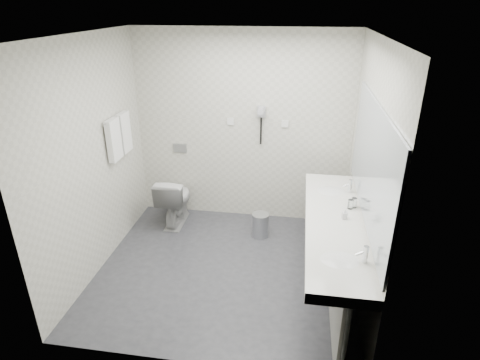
# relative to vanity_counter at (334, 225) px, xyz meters

# --- Properties ---
(floor) EXTENTS (2.80, 2.80, 0.00)m
(floor) POSITION_rel_vanity_counter_xyz_m (-1.12, 0.20, -0.80)
(floor) COLOR #2E2F34
(floor) RESTS_ON ground
(ceiling) EXTENTS (2.80, 2.80, 0.00)m
(ceiling) POSITION_rel_vanity_counter_xyz_m (-1.12, 0.20, 1.70)
(ceiling) COLOR silver
(ceiling) RESTS_ON wall_back
(wall_back) EXTENTS (2.80, 0.00, 2.80)m
(wall_back) POSITION_rel_vanity_counter_xyz_m (-1.12, 1.50, 0.45)
(wall_back) COLOR beige
(wall_back) RESTS_ON floor
(wall_front) EXTENTS (2.80, 0.00, 2.80)m
(wall_front) POSITION_rel_vanity_counter_xyz_m (-1.12, -1.10, 0.45)
(wall_front) COLOR beige
(wall_front) RESTS_ON floor
(wall_left) EXTENTS (0.00, 2.60, 2.60)m
(wall_left) POSITION_rel_vanity_counter_xyz_m (-2.52, 0.20, 0.45)
(wall_left) COLOR beige
(wall_left) RESTS_ON floor
(wall_right) EXTENTS (0.00, 2.60, 2.60)m
(wall_right) POSITION_rel_vanity_counter_xyz_m (0.27, 0.20, 0.45)
(wall_right) COLOR beige
(wall_right) RESTS_ON floor
(vanity_counter) EXTENTS (0.55, 2.20, 0.10)m
(vanity_counter) POSITION_rel_vanity_counter_xyz_m (0.00, 0.00, 0.00)
(vanity_counter) COLOR silver
(vanity_counter) RESTS_ON floor
(vanity_panel) EXTENTS (0.03, 2.15, 0.75)m
(vanity_panel) POSITION_rel_vanity_counter_xyz_m (0.02, 0.00, -0.42)
(vanity_panel) COLOR gray
(vanity_panel) RESTS_ON floor
(vanity_post_near) EXTENTS (0.06, 0.06, 0.75)m
(vanity_post_near) POSITION_rel_vanity_counter_xyz_m (0.05, -1.04, -0.42)
(vanity_post_near) COLOR silver
(vanity_post_near) RESTS_ON floor
(vanity_post_far) EXTENTS (0.06, 0.06, 0.75)m
(vanity_post_far) POSITION_rel_vanity_counter_xyz_m (0.05, 1.04, -0.42)
(vanity_post_far) COLOR silver
(vanity_post_far) RESTS_ON floor
(mirror) EXTENTS (0.02, 2.20, 1.05)m
(mirror) POSITION_rel_vanity_counter_xyz_m (0.26, 0.00, 0.65)
(mirror) COLOR #B2BCC6
(mirror) RESTS_ON wall_right
(basin_near) EXTENTS (0.40, 0.31, 0.05)m
(basin_near) POSITION_rel_vanity_counter_xyz_m (0.00, -0.65, 0.04)
(basin_near) COLOR silver
(basin_near) RESTS_ON vanity_counter
(basin_far) EXTENTS (0.40, 0.31, 0.05)m
(basin_far) POSITION_rel_vanity_counter_xyz_m (0.00, 0.65, 0.04)
(basin_far) COLOR silver
(basin_far) RESTS_ON vanity_counter
(faucet_near) EXTENTS (0.04, 0.04, 0.15)m
(faucet_near) POSITION_rel_vanity_counter_xyz_m (0.19, -0.65, 0.12)
(faucet_near) COLOR silver
(faucet_near) RESTS_ON vanity_counter
(faucet_far) EXTENTS (0.04, 0.04, 0.15)m
(faucet_far) POSITION_rel_vanity_counter_xyz_m (0.19, 0.65, 0.12)
(faucet_far) COLOR silver
(faucet_far) RESTS_ON vanity_counter
(soap_bottle_a) EXTENTS (0.05, 0.05, 0.10)m
(soap_bottle_a) POSITION_rel_vanity_counter_xyz_m (0.09, 0.05, 0.10)
(soap_bottle_a) COLOR beige
(soap_bottle_a) RESTS_ON vanity_counter
(glass_left) EXTENTS (0.07, 0.07, 0.10)m
(glass_left) POSITION_rel_vanity_counter_xyz_m (0.17, 0.26, 0.10)
(glass_left) COLOR silver
(glass_left) RESTS_ON vanity_counter
(glass_right) EXTENTS (0.07, 0.07, 0.10)m
(glass_right) POSITION_rel_vanity_counter_xyz_m (0.21, 0.30, 0.10)
(glass_right) COLOR silver
(glass_right) RESTS_ON vanity_counter
(toilet) EXTENTS (0.38, 0.67, 0.68)m
(toilet) POSITION_rel_vanity_counter_xyz_m (-1.98, 1.14, -0.46)
(toilet) COLOR silver
(toilet) RESTS_ON floor
(flush_plate) EXTENTS (0.18, 0.02, 0.12)m
(flush_plate) POSITION_rel_vanity_counter_xyz_m (-1.98, 1.49, 0.15)
(flush_plate) COLOR #B2B5BA
(flush_plate) RESTS_ON wall_back
(pedal_bin) EXTENTS (0.25, 0.25, 0.30)m
(pedal_bin) POSITION_rel_vanity_counter_xyz_m (-0.81, 0.96, -0.65)
(pedal_bin) COLOR #B2B5BA
(pedal_bin) RESTS_ON floor
(bin_lid) EXTENTS (0.21, 0.21, 0.02)m
(bin_lid) POSITION_rel_vanity_counter_xyz_m (-0.81, 0.96, -0.49)
(bin_lid) COLOR #B2B5BA
(bin_lid) RESTS_ON pedal_bin
(towel_rail) EXTENTS (0.02, 0.62, 0.02)m
(towel_rail) POSITION_rel_vanity_counter_xyz_m (-2.47, 0.75, 0.75)
(towel_rail) COLOR silver
(towel_rail) RESTS_ON wall_left
(towel_near) EXTENTS (0.07, 0.24, 0.48)m
(towel_near) POSITION_rel_vanity_counter_xyz_m (-2.46, 0.61, 0.53)
(towel_near) COLOR white
(towel_near) RESTS_ON towel_rail
(towel_far) EXTENTS (0.07, 0.24, 0.48)m
(towel_far) POSITION_rel_vanity_counter_xyz_m (-2.46, 0.89, 0.53)
(towel_far) COLOR white
(towel_far) RESTS_ON towel_rail
(dryer_cradle) EXTENTS (0.10, 0.04, 0.14)m
(dryer_cradle) POSITION_rel_vanity_counter_xyz_m (-0.88, 1.47, 0.70)
(dryer_cradle) COLOR #9A9A9F
(dryer_cradle) RESTS_ON wall_back
(dryer_barrel) EXTENTS (0.08, 0.14, 0.08)m
(dryer_barrel) POSITION_rel_vanity_counter_xyz_m (-0.88, 1.40, 0.73)
(dryer_barrel) COLOR #9A9A9F
(dryer_barrel) RESTS_ON dryer_cradle
(dryer_cord) EXTENTS (0.02, 0.02, 0.35)m
(dryer_cord) POSITION_rel_vanity_counter_xyz_m (-0.88, 1.46, 0.45)
(dryer_cord) COLOR black
(dryer_cord) RESTS_ON dryer_cradle
(switch_plate_a) EXTENTS (0.09, 0.02, 0.09)m
(switch_plate_a) POSITION_rel_vanity_counter_xyz_m (-1.27, 1.49, 0.55)
(switch_plate_a) COLOR silver
(switch_plate_a) RESTS_ON wall_back
(switch_plate_b) EXTENTS (0.09, 0.02, 0.09)m
(switch_plate_b) POSITION_rel_vanity_counter_xyz_m (-0.57, 1.49, 0.55)
(switch_plate_b) COLOR silver
(switch_plate_b) RESTS_ON wall_back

